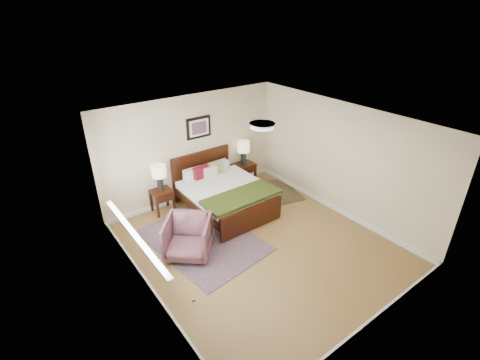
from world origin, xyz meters
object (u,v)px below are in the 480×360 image
(lamp_left, at_px, (159,174))
(armchair, at_px, (188,237))
(rug_persian, at_px, (203,240))
(lamp_right, at_px, (244,149))
(nightstand_right, at_px, (244,172))
(nightstand_left, at_px, (162,195))
(bed, at_px, (224,190))

(lamp_left, xyz_separation_m, armchair, (-0.27, -1.69, -0.58))
(rug_persian, bearing_deg, armchair, -161.50)
(lamp_right, height_order, rug_persian, lamp_right)
(nightstand_right, relative_size, lamp_left, 0.92)
(nightstand_right, height_order, rug_persian, nightstand_right)
(nightstand_right, distance_m, rug_persian, 2.64)
(nightstand_left, height_order, nightstand_right, nightstand_right)
(rug_persian, bearing_deg, lamp_left, 89.01)
(nightstand_left, relative_size, lamp_right, 0.88)
(nightstand_right, height_order, armchair, armchair)
(nightstand_right, distance_m, lamp_left, 2.39)
(lamp_left, bearing_deg, bed, -33.76)
(bed, xyz_separation_m, lamp_right, (1.15, 0.78, 0.47))
(nightstand_left, xyz_separation_m, nightstand_right, (2.31, 0.01, -0.08))
(bed, height_order, rug_persian, bed)
(nightstand_left, relative_size, nightstand_right, 0.96)
(nightstand_left, height_order, rug_persian, nightstand_left)
(nightstand_left, distance_m, lamp_right, 2.38)
(armchair, bearing_deg, nightstand_right, 74.17)
(lamp_left, bearing_deg, armchair, -99.13)
(lamp_left, relative_size, armchair, 0.73)
(lamp_left, distance_m, lamp_right, 2.31)
(nightstand_right, relative_size, rug_persian, 0.23)
(lamp_right, bearing_deg, nightstand_left, -179.51)
(nightstand_left, bearing_deg, bed, -33.09)
(nightstand_left, distance_m, lamp_left, 0.54)
(bed, bearing_deg, rug_persian, -144.89)
(bed, xyz_separation_m, nightstand_right, (1.15, 0.77, -0.17))
(lamp_right, distance_m, armchair, 3.15)
(lamp_left, relative_size, lamp_right, 1.00)
(bed, distance_m, lamp_left, 1.47)
(lamp_right, relative_size, armchair, 0.73)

